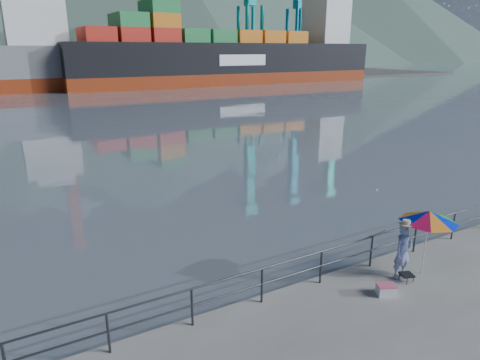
% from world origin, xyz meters
% --- Properties ---
extents(harbor_water, '(500.00, 280.00, 0.00)m').
position_xyz_m(harbor_water, '(0.00, 130.00, 0.00)').
color(harbor_water, slate).
rests_on(harbor_water, ground).
extents(far_dock, '(200.00, 40.00, 0.40)m').
position_xyz_m(far_dock, '(10.00, 93.00, 0.00)').
color(far_dock, '#514F4C').
rests_on(far_dock, ground).
extents(guardrail, '(22.00, 0.06, 1.03)m').
position_xyz_m(guardrail, '(0.00, 1.70, 0.52)').
color(guardrail, '#2D3033').
rests_on(guardrail, ground).
extents(port_cranes, '(116.00, 28.00, 38.40)m').
position_xyz_m(port_cranes, '(31.00, 84.00, 16.00)').
color(port_cranes, '#B23613').
rests_on(port_cranes, ground).
extents(container_stacks, '(58.00, 8.40, 7.80)m').
position_xyz_m(container_stacks, '(31.57, 94.11, 3.25)').
color(container_stacks, red).
rests_on(container_stacks, ground).
extents(fisherman, '(0.61, 0.41, 1.67)m').
position_xyz_m(fisherman, '(3.28, 0.77, 0.84)').
color(fisherman, '#223594').
rests_on(fisherman, ground).
extents(beach_umbrella, '(1.73, 1.73, 2.02)m').
position_xyz_m(beach_umbrella, '(4.00, 0.60, 1.85)').
color(beach_umbrella, white).
rests_on(beach_umbrella, ground).
extents(folding_stool, '(0.45, 0.45, 0.23)m').
position_xyz_m(folding_stool, '(3.25, 0.53, 0.12)').
color(folding_stool, black).
rests_on(folding_stool, ground).
extents(cooler_bag, '(0.58, 0.50, 0.28)m').
position_xyz_m(cooler_bag, '(2.16, 0.31, 0.14)').
color(cooler_bag, silver).
rests_on(cooler_bag, ground).
extents(fishing_rod, '(0.34, 1.50, 1.08)m').
position_xyz_m(fishing_rod, '(3.06, 1.91, 0.00)').
color(fishing_rod, black).
rests_on(fishing_rod, ground).
extents(container_ship, '(63.68, 10.61, 18.10)m').
position_xyz_m(container_ship, '(37.31, 71.27, 5.80)').
color(container_ship, maroon).
rests_on(container_ship, ground).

